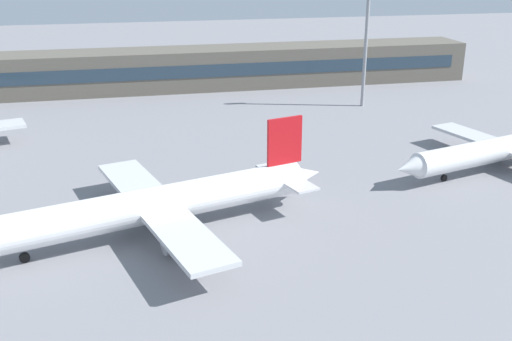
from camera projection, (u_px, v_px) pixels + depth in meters
The scene contains 5 objects.
ground_plane at pixel (228, 194), 79.42m from camera, with size 400.00×400.00×0.00m, color gray.
terminal_building at pixel (178, 69), 137.12m from camera, with size 137.54×12.13×9.00m.
airplane_near at pixel (145, 207), 66.81m from camera, with size 45.46×32.31×11.46m.
airplane_mid at pixel (505, 148), 87.75m from camera, with size 39.75×28.23×10.00m.
floodlight_tower_west at pixel (366, 37), 118.65m from camera, with size 3.20×0.80×24.14m.
Camera 1 is at (-12.41, -32.37, 30.63)m, focal length 42.11 mm.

